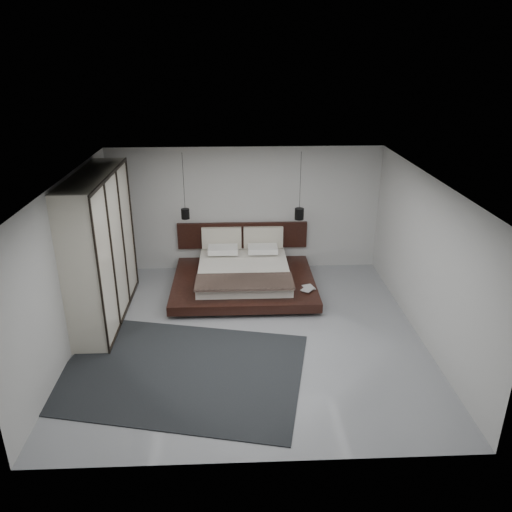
{
  "coord_description": "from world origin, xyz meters",
  "views": [
    {
      "loc": [
        -0.23,
        -7.7,
        4.71
      ],
      "look_at": [
        0.16,
        1.2,
        1.02
      ],
      "focal_mm": 35.0,
      "sensor_mm": 36.0,
      "label": 1
    }
  ],
  "objects_px": {
    "rug": "(181,371)",
    "lattice_screen": "(107,224)",
    "wardrobe": "(100,248)",
    "pendant_right": "(299,214)",
    "bed": "(244,275)",
    "pendant_left": "(185,214)"
  },
  "relations": [
    {
      "from": "lattice_screen",
      "to": "pendant_right",
      "type": "distance_m",
      "value": 4.09
    },
    {
      "from": "bed",
      "to": "pendant_right",
      "type": "bearing_deg",
      "value": 21.59
    },
    {
      "from": "pendant_right",
      "to": "rug",
      "type": "height_order",
      "value": "pendant_right"
    },
    {
      "from": "lattice_screen",
      "to": "rug",
      "type": "distance_m",
      "value": 4.16
    },
    {
      "from": "wardrobe",
      "to": "bed",
      "type": "bearing_deg",
      "value": 21.95
    },
    {
      "from": "lattice_screen",
      "to": "pendant_left",
      "type": "distance_m",
      "value": 1.69
    },
    {
      "from": "lattice_screen",
      "to": "rug",
      "type": "height_order",
      "value": "lattice_screen"
    },
    {
      "from": "lattice_screen",
      "to": "wardrobe",
      "type": "xyz_separation_m",
      "value": [
        0.25,
        -1.61,
        0.07
      ]
    },
    {
      "from": "wardrobe",
      "to": "pendant_right",
      "type": "bearing_deg",
      "value": 21.83
    },
    {
      "from": "pendant_right",
      "to": "rug",
      "type": "bearing_deg",
      "value": -123.3
    },
    {
      "from": "pendant_right",
      "to": "lattice_screen",
      "type": "bearing_deg",
      "value": 179.0
    },
    {
      "from": "rug",
      "to": "lattice_screen",
      "type": "bearing_deg",
      "value": 117.33
    },
    {
      "from": "rug",
      "to": "wardrobe",
      "type": "bearing_deg",
      "value": 129.32
    },
    {
      "from": "lattice_screen",
      "to": "pendant_right",
      "type": "height_order",
      "value": "pendant_right"
    },
    {
      "from": "bed",
      "to": "rug",
      "type": "bearing_deg",
      "value": -109.62
    },
    {
      "from": "pendant_right",
      "to": "bed",
      "type": "bearing_deg",
      "value": -158.41
    },
    {
      "from": "pendant_left",
      "to": "rug",
      "type": "relative_size",
      "value": 0.37
    },
    {
      "from": "lattice_screen",
      "to": "bed",
      "type": "bearing_deg",
      "value": -10.79
    },
    {
      "from": "wardrobe",
      "to": "lattice_screen",
      "type": "bearing_deg",
      "value": 98.9
    },
    {
      "from": "lattice_screen",
      "to": "pendant_right",
      "type": "relative_size",
      "value": 1.81
    },
    {
      "from": "pendant_left",
      "to": "pendant_right",
      "type": "bearing_deg",
      "value": 0.0
    },
    {
      "from": "bed",
      "to": "wardrobe",
      "type": "relative_size",
      "value": 1.05
    }
  ]
}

